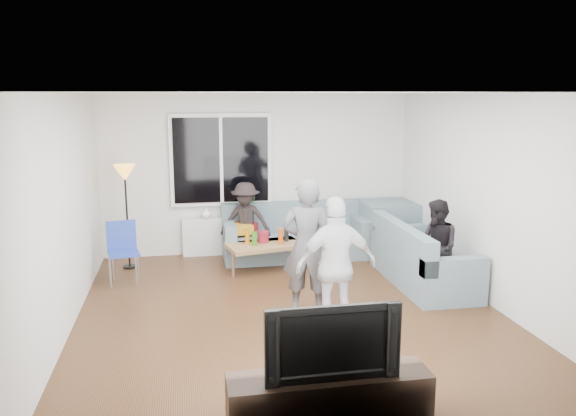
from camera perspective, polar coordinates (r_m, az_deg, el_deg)
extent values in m
cube|color=#56351C|center=(7.12, 0.09, -10.24)|extent=(5.00, 5.50, 0.04)
cube|color=white|center=(6.63, 0.10, 11.52)|extent=(5.00, 5.50, 0.04)
cube|color=silver|center=(9.45, -3.01, 3.39)|extent=(5.00, 0.04, 2.60)
cube|color=silver|center=(4.14, 7.25, -6.96)|extent=(5.00, 0.04, 2.60)
cube|color=silver|center=(6.76, -21.38, -0.52)|extent=(0.04, 5.50, 2.60)
cube|color=silver|center=(7.62, 19.06, 0.89)|extent=(0.04, 5.50, 2.60)
cube|color=white|center=(9.28, -6.65, 4.74)|extent=(1.62, 0.06, 1.47)
cube|color=black|center=(9.24, -6.63, 4.72)|extent=(1.50, 0.02, 1.35)
cube|color=white|center=(9.23, -6.63, 4.71)|extent=(0.05, 0.03, 1.35)
cube|color=silver|center=(9.46, -6.46, -2.76)|extent=(1.30, 0.12, 0.62)
imported|color=#376E2C|center=(9.37, -3.79, 0.20)|extent=(0.22, 0.19, 0.36)
imported|color=white|center=(9.33, -8.09, -0.51)|extent=(0.20, 0.20, 0.17)
cube|color=slate|center=(9.63, 9.86, -1.91)|extent=(0.85, 0.85, 0.85)
cube|color=orange|center=(9.05, -4.83, -2.08)|extent=(0.42, 0.37, 0.14)
cube|color=maroon|center=(9.13, -4.40, -1.95)|extent=(0.46, 0.44, 0.13)
cube|color=olive|center=(8.63, -2.30, -4.83)|extent=(1.20, 0.82, 0.40)
cylinder|color=maroon|center=(8.63, -2.48, -2.88)|extent=(0.17, 0.17, 0.17)
imported|color=#545459|center=(6.80, 1.88, -3.88)|extent=(0.69, 0.56, 1.63)
imported|color=silver|center=(6.29, 4.81, -5.70)|extent=(0.90, 0.40, 1.52)
imported|color=black|center=(7.78, 14.52, -3.76)|extent=(0.51, 0.63, 1.24)
imported|color=black|center=(9.08, -4.22, -1.32)|extent=(0.90, 0.68, 1.24)
cube|color=#2F2117|center=(4.78, 4.07, -18.47)|extent=(1.60, 0.40, 0.44)
imported|color=black|center=(4.54, 4.17, -12.74)|extent=(1.05, 0.14, 0.60)
cylinder|color=black|center=(8.69, -0.16, -2.56)|extent=(0.07, 0.07, 0.23)
cylinder|color=#2F8117|center=(8.45, -3.34, -3.06)|extent=(0.08, 0.08, 0.21)
cylinder|color=#D95213|center=(8.50, -0.73, -2.85)|extent=(0.07, 0.07, 0.24)
cylinder|color=#C7790B|center=(8.57, -4.05, -2.80)|extent=(0.07, 0.07, 0.22)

